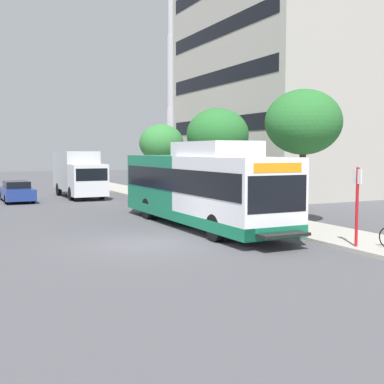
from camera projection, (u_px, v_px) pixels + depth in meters
name	position (u px, v px, depth m)	size (l,w,h in m)	color
ground_plane	(88.00, 218.00, 24.90)	(120.00, 120.00, 0.00)	#4C4C51
sidewalk_curb	(232.00, 213.00, 26.14)	(3.00, 56.00, 0.14)	#A8A399
transit_bus	(200.00, 187.00, 21.83)	(2.58, 12.25, 3.65)	white
bus_stop_sign_pole	(357.00, 201.00, 16.54)	(0.10, 0.36, 2.60)	red
street_tree_near_stop	(303.00, 123.00, 21.62)	(3.28, 3.28, 5.76)	#4C3823
street_tree_mid_block	(218.00, 135.00, 29.40)	(3.61, 3.61, 5.61)	#4C3823
street_tree_far_block	(162.00, 143.00, 37.42)	(3.28, 3.28, 5.11)	#4C3823
parked_car_far_lane	(17.00, 191.00, 32.76)	(1.80, 4.50, 1.33)	navy
box_truck_background	(79.00, 173.00, 35.84)	(2.32, 7.01, 3.25)	silver
lattice_comm_tower	(171.00, 76.00, 54.86)	(1.10, 1.10, 33.67)	#B7B7BC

